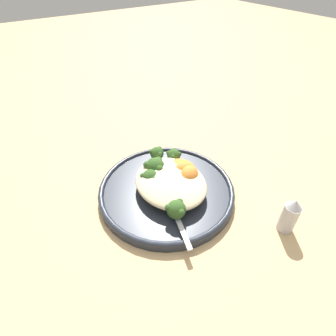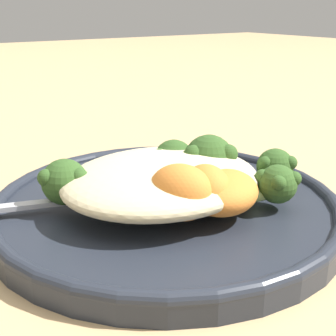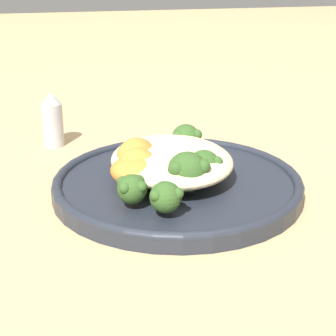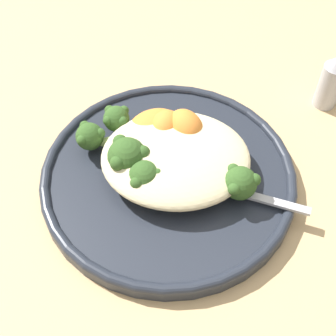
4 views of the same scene
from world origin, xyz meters
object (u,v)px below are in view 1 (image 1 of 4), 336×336
broccoli_stalk_5 (177,205)px  spoon (175,212)px  sweet_potato_chunk_1 (189,176)px  sweet_potato_chunk_2 (184,170)px  broccoli_stalk_0 (175,160)px  broccoli_stalk_1 (161,159)px  broccoli_stalk_3 (154,178)px  sweet_potato_chunk_0 (181,168)px  plate (166,190)px  broccoli_stalk_2 (157,168)px  quinoa_mound (172,181)px  salt_shaker (290,215)px  broccoli_stalk_4 (161,188)px

broccoli_stalk_5 → spoon: bearing=-21.7°
sweet_potato_chunk_1 → spoon: size_ratio=0.41×
spoon → sweet_potato_chunk_2: bearing=151.8°
broccoli_stalk_0 → broccoli_stalk_1: size_ratio=0.91×
broccoli_stalk_3 → sweet_potato_chunk_0: 0.07m
sweet_potato_chunk_0 → sweet_potato_chunk_2: (-0.01, 0.00, 0.00)m
plate → spoon: size_ratio=2.44×
broccoli_stalk_2 → quinoa_mound: bearing=156.4°
broccoli_stalk_2 → sweet_potato_chunk_2: broccoli_stalk_2 is taller
broccoli_stalk_2 → broccoli_stalk_5: size_ratio=0.90×
salt_shaker → plate: bearing=33.8°
quinoa_mound → spoon: bearing=149.6°
broccoli_stalk_1 → sweet_potato_chunk_1: (-0.09, -0.01, 0.01)m
broccoli_stalk_3 → broccoli_stalk_4: (-0.03, 0.00, -0.00)m
broccoli_stalk_0 → broccoli_stalk_2: broccoli_stalk_2 is taller
sweet_potato_chunk_0 → broccoli_stalk_1: bearing=18.0°
salt_shaker → quinoa_mound: bearing=33.1°
quinoa_mound → broccoli_stalk_2: 0.05m
broccoli_stalk_1 → broccoli_stalk_4: size_ratio=1.21×
broccoli_stalk_1 → spoon: (-0.14, 0.06, -0.01)m
sweet_potato_chunk_1 → salt_shaker: salt_shaker is taller
broccoli_stalk_3 → broccoli_stalk_1: bearing=-106.0°
broccoli_stalk_3 → salt_shaker: salt_shaker is taller
quinoa_mound → broccoli_stalk_3: broccoli_stalk_3 is taller
salt_shaker → broccoli_stalk_1: bearing=20.5°
quinoa_mound → sweet_potato_chunk_0: 0.05m
broccoli_stalk_5 → sweet_potato_chunk_1: size_ratio=2.26×
quinoa_mound → broccoli_stalk_4: size_ratio=1.68×
sweet_potato_chunk_2 → broccoli_stalk_0: bearing=-10.6°
broccoli_stalk_1 → broccoli_stalk_4: bearing=149.5°
plate → broccoli_stalk_1: bearing=-24.8°
broccoli_stalk_0 → sweet_potato_chunk_2: bearing=-164.6°
plate → quinoa_mound: (-0.01, -0.01, 0.03)m
broccoli_stalk_3 → sweet_potato_chunk_1: sweet_potato_chunk_1 is taller
sweet_potato_chunk_2 → salt_shaker: (-0.21, -0.09, -0.00)m
plate → broccoli_stalk_2: bearing=-3.5°
sweet_potato_chunk_2 → salt_shaker: bearing=-156.9°
plate → broccoli_stalk_5: size_ratio=2.64×
broccoli_stalk_5 → plate: bearing=-157.5°
plate → spoon: (-0.07, 0.03, 0.01)m
quinoa_mound → broccoli_stalk_4: bearing=88.8°
plate → broccoli_stalk_3: 0.04m
sweet_potato_chunk_0 → sweet_potato_chunk_2: sweet_potato_chunk_2 is taller
plate → broccoli_stalk_5: bearing=163.0°
spoon → salt_shaker: 0.21m
sweet_potato_chunk_0 → broccoli_stalk_2: bearing=64.6°
broccoli_stalk_1 → quinoa_mound: bearing=165.5°
spoon → sweet_potato_chunk_0: bearing=155.6°
plate → sweet_potato_chunk_2: (0.00, -0.05, 0.03)m
broccoli_stalk_5 → sweet_potato_chunk_1: 0.08m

